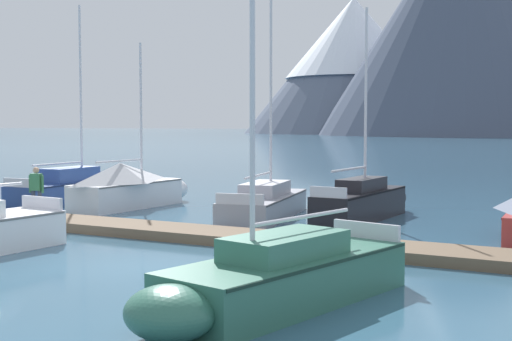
{
  "coord_description": "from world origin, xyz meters",
  "views": [
    {
      "loc": [
        10.33,
        -14.37,
        3.53
      ],
      "look_at": [
        0.0,
        6.0,
        2.0
      ],
      "focal_mm": 49.97,
      "sensor_mm": 36.0,
      "label": 1
    }
  ],
  "objects_px": {
    "sailboat_nearest_berth": "(76,187)",
    "sailboat_far_berth": "(365,201)",
    "sailboat_mid_dock_starboard": "(267,202)",
    "sailboat_second_berth": "(131,186)",
    "person_on_dock": "(36,188)",
    "sailboat_outer_slip": "(275,278)"
  },
  "relations": [
    {
      "from": "sailboat_mid_dock_starboard",
      "to": "person_on_dock",
      "type": "bearing_deg",
      "value": -140.42
    },
    {
      "from": "sailboat_second_berth",
      "to": "sailboat_far_berth",
      "type": "bearing_deg",
      "value": 5.56
    },
    {
      "from": "sailboat_nearest_berth",
      "to": "sailboat_outer_slip",
      "type": "relative_size",
      "value": 1.2
    },
    {
      "from": "sailboat_far_berth",
      "to": "sailboat_outer_slip",
      "type": "distance_m",
      "value": 13.24
    },
    {
      "from": "sailboat_far_berth",
      "to": "sailboat_outer_slip",
      "type": "height_order",
      "value": "sailboat_far_berth"
    },
    {
      "from": "sailboat_mid_dock_starboard",
      "to": "sailboat_outer_slip",
      "type": "bearing_deg",
      "value": -63.43
    },
    {
      "from": "sailboat_nearest_berth",
      "to": "sailboat_far_berth",
      "type": "height_order",
      "value": "sailboat_nearest_berth"
    },
    {
      "from": "sailboat_second_berth",
      "to": "sailboat_outer_slip",
      "type": "distance_m",
      "value": 17.29
    },
    {
      "from": "sailboat_far_berth",
      "to": "sailboat_mid_dock_starboard",
      "type": "bearing_deg",
      "value": -163.32
    },
    {
      "from": "sailboat_mid_dock_starboard",
      "to": "sailboat_far_berth",
      "type": "bearing_deg",
      "value": 16.68
    },
    {
      "from": "person_on_dock",
      "to": "sailboat_mid_dock_starboard",
      "type": "bearing_deg",
      "value": 39.58
    },
    {
      "from": "sailboat_second_berth",
      "to": "sailboat_far_berth",
      "type": "distance_m",
      "value": 9.97
    },
    {
      "from": "sailboat_nearest_berth",
      "to": "sailboat_far_berth",
      "type": "bearing_deg",
      "value": 0.68
    },
    {
      "from": "sailboat_nearest_berth",
      "to": "person_on_dock",
      "type": "relative_size",
      "value": 5.22
    },
    {
      "from": "sailboat_mid_dock_starboard",
      "to": "sailboat_outer_slip",
      "type": "xyz_separation_m",
      "value": [
        5.98,
        -11.96,
        0.04
      ]
    },
    {
      "from": "sailboat_second_berth",
      "to": "sailboat_far_berth",
      "type": "xyz_separation_m",
      "value": [
        9.92,
        0.97,
        -0.24
      ]
    },
    {
      "from": "sailboat_second_berth",
      "to": "sailboat_mid_dock_starboard",
      "type": "bearing_deg",
      "value": -0.76
    },
    {
      "from": "person_on_dock",
      "to": "sailboat_outer_slip",
      "type": "bearing_deg",
      "value": -28.13
    },
    {
      "from": "sailboat_mid_dock_starboard",
      "to": "person_on_dock",
      "type": "distance_m",
      "value": 8.38
    },
    {
      "from": "sailboat_far_berth",
      "to": "person_on_dock",
      "type": "distance_m",
      "value": 11.82
    },
    {
      "from": "sailboat_outer_slip",
      "to": "person_on_dock",
      "type": "relative_size",
      "value": 4.37
    },
    {
      "from": "sailboat_second_berth",
      "to": "sailboat_mid_dock_starboard",
      "type": "distance_m",
      "value": 6.43
    }
  ]
}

